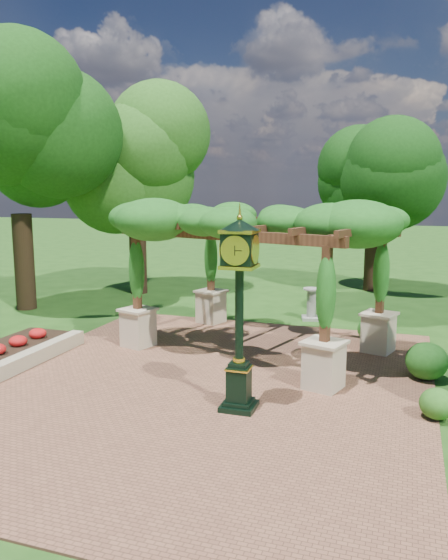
% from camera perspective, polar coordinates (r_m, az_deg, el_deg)
% --- Properties ---
extents(ground, '(120.00, 120.00, 0.00)m').
position_cam_1_polar(ground, '(11.77, -4.03, -12.56)').
color(ground, '#1E4714').
rests_on(ground, ground).
extents(brick_plaza, '(10.00, 12.00, 0.04)m').
position_cam_1_polar(brick_plaza, '(12.63, -2.24, -10.88)').
color(brick_plaza, brown).
rests_on(brick_plaza, ground).
extents(border_wall, '(0.35, 5.00, 0.40)m').
position_cam_1_polar(border_wall, '(14.41, -20.51, -8.14)').
color(border_wall, '#C6B793').
rests_on(border_wall, ground).
extents(pedestal_clock, '(0.78, 0.78, 3.90)m').
position_cam_1_polar(pedestal_clock, '(10.63, 1.61, -1.78)').
color(pedestal_clock, black).
rests_on(pedestal_clock, brick_plaza).
extents(pergola, '(7.50, 5.83, 4.15)m').
position_cam_1_polar(pergola, '(14.68, 3.49, 5.52)').
color(pergola, beige).
rests_on(pergola, brick_plaza).
extents(sundial, '(0.74, 0.74, 1.09)m').
position_cam_1_polar(sundial, '(18.82, 9.11, -2.69)').
color(sundial, '#9A9A92').
rests_on(sundial, ground).
extents(shrub_front, '(0.70, 0.70, 0.60)m').
position_cam_1_polar(shrub_front, '(11.50, 21.38, -11.95)').
color(shrub_front, '#2B611B').
rests_on(shrub_front, brick_plaza).
extents(shrub_mid, '(1.15, 1.15, 0.87)m').
position_cam_1_polar(shrub_mid, '(13.62, 20.43, -7.94)').
color(shrub_mid, '#205919').
rests_on(shrub_mid, brick_plaza).
extents(shrub_back, '(0.90, 0.90, 0.74)m').
position_cam_1_polar(shrub_back, '(16.34, 15.20, -5.03)').
color(shrub_back, '#22601B').
rests_on(shrub_back, brick_plaza).
extents(tree_west_near, '(4.59, 4.59, 9.09)m').
position_cam_1_polar(tree_west_near, '(21.32, -20.86, 13.81)').
color(tree_west_near, '#302013').
rests_on(tree_west_near, ground).
extents(tree_west_far, '(4.77, 4.77, 8.00)m').
position_cam_1_polar(tree_west_far, '(23.36, -9.22, 12.03)').
color(tree_west_far, black).
rests_on(tree_west_far, ground).
extents(tree_north, '(3.96, 3.96, 6.74)m').
position_cam_1_polar(tree_north, '(24.48, 15.51, 9.66)').
color(tree_north, '#341F14').
rests_on(tree_north, ground).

